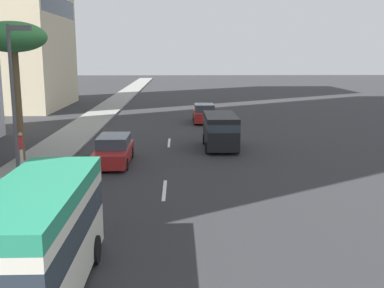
{
  "coord_description": "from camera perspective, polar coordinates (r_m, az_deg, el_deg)",
  "views": [
    {
      "loc": [
        -3.38,
        -0.64,
        6.1
      ],
      "look_at": [
        18.61,
        -1.31,
        1.77
      ],
      "focal_mm": 43.12,
      "sensor_mm": 36.0,
      "label": 1
    }
  ],
  "objects": [
    {
      "name": "ground_plane",
      "position": [
        35.41,
        -2.75,
        1.19
      ],
      "size": [
        198.0,
        198.0,
        0.0
      ],
      "primitive_type": "plane",
      "color": "#2D2D30"
    },
    {
      "name": "sidewalk_right",
      "position": [
        36.26,
        -14.27,
        1.21
      ],
      "size": [
        162.0,
        3.17,
        0.15
      ],
      "primitive_type": "cube",
      "color": "gray",
      "rests_on": "ground_plane"
    },
    {
      "name": "lane_stripe_mid",
      "position": [
        21.08,
        -3.43,
        -5.7
      ],
      "size": [
        3.2,
        0.16,
        0.01
      ],
      "primitive_type": "cube",
      "color": "silver",
      "rests_on": "ground_plane"
    },
    {
      "name": "lane_stripe_far",
      "position": [
        32.09,
        -2.85,
        0.16
      ],
      "size": [
        3.2,
        0.16,
        0.01
      ],
      "primitive_type": "cube",
      "color": "silver",
      "rests_on": "ground_plane"
    },
    {
      "name": "minibus_lead",
      "position": [
        12.35,
        -18.42,
        -10.77
      ],
      "size": [
        6.36,
        2.29,
        2.94
      ],
      "rotation": [
        0.0,
        0.0,
        3.14
      ],
      "color": "silver",
      "rests_on": "ground_plane"
    },
    {
      "name": "car_second",
      "position": [
        41.47,
        1.5,
        3.76
      ],
      "size": [
        4.25,
        1.93,
        1.68
      ],
      "color": "#A51E1E",
      "rests_on": "ground_plane"
    },
    {
      "name": "van_third",
      "position": [
        30.0,
        3.54,
        1.85
      ],
      "size": [
        4.68,
        2.13,
        2.22
      ],
      "color": "black",
      "rests_on": "ground_plane"
    },
    {
      "name": "car_fourth",
      "position": [
        26.27,
        -9.66,
        -0.79
      ],
      "size": [
        4.76,
        1.89,
        1.57
      ],
      "rotation": [
        0.0,
        0.0,
        3.14
      ],
      "color": "#A51E1E",
      "rests_on": "ground_plane"
    },
    {
      "name": "pedestrian_mid_block",
      "position": [
        26.61,
        -20.42,
        -0.32
      ],
      "size": [
        0.37,
        0.3,
        1.78
      ],
      "rotation": [
        0.0,
        0.0,
        0.27
      ],
      "color": "beige",
      "rests_on": "sidewalk_right"
    },
    {
      "name": "palm_tree",
      "position": [
        27.37,
        -21.32,
        11.73
      ],
      "size": [
        3.7,
        3.7,
        7.68
      ],
      "color": "brown",
      "rests_on": "sidewalk_right"
    },
    {
      "name": "street_lamp",
      "position": [
        20.06,
        -21.01,
        5.82
      ],
      "size": [
        0.24,
        0.97,
        7.09
      ],
      "color": "#4C4C51",
      "rests_on": "sidewalk_right"
    }
  ]
}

